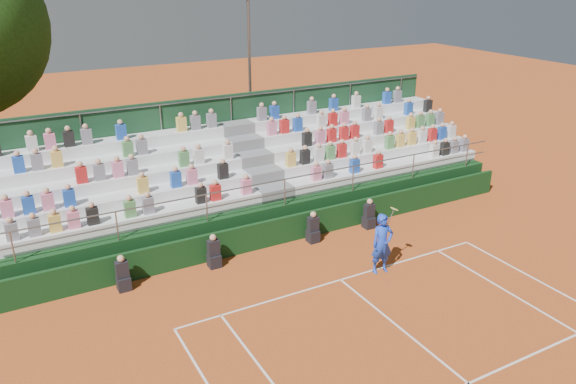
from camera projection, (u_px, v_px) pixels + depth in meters
ground at (341, 280)px, 17.89m from camera, size 90.00×90.00×0.00m
courtside_wall at (292, 228)px, 20.31m from camera, size 20.00×0.15×1.00m
line_officials at (262, 242)px, 19.32m from camera, size 9.70×0.40×1.19m
grandstand at (253, 185)px, 22.74m from camera, size 20.00×5.20×4.40m
tennis_player at (382, 244)px, 18.03m from camera, size 0.93×0.58×2.22m
floodlight_mast at (249, 63)px, 28.44m from camera, size 0.60×0.25×8.24m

